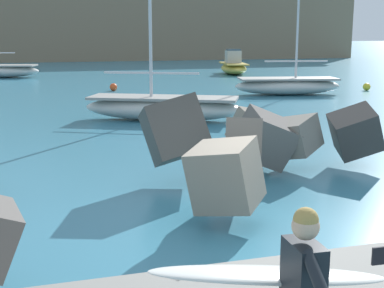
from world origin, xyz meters
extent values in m
plane|color=teal|center=(0.00, 0.00, 0.00)|extent=(400.00, 400.00, 0.00)
cube|color=#4C4944|center=(-0.35, 2.94, 1.19)|extent=(1.45, 1.42, 1.72)
cube|color=#4C4944|center=(0.66, 1.43, 1.28)|extent=(1.00, 1.12, 0.88)
cube|color=#605B56|center=(1.91, 3.15, 0.86)|extent=(1.48, 1.28, 1.61)
cube|color=slate|center=(2.68, 3.27, 0.83)|extent=(1.61, 1.49, 1.15)
cube|color=#3D3A38|center=(4.29, 3.11, 0.89)|extent=(1.51, 1.34, 1.48)
cube|color=gray|center=(-0.21, 0.08, 0.91)|extent=(1.57, 1.38, 1.33)
cube|color=gray|center=(1.97, 4.04, 0.85)|extent=(1.24, 1.39, 1.30)
cube|color=black|center=(-1.35, -4.76, 1.44)|extent=(0.24, 0.39, 0.60)
sphere|color=#DBB28E|center=(-1.35, -4.76, 1.87)|extent=(0.21, 0.21, 0.21)
sphere|color=tan|center=(-1.35, -4.76, 1.92)|extent=(0.19, 0.19, 0.19)
cylinder|color=black|center=(-1.33, -4.51, 1.40)|extent=(0.09, 0.09, 0.56)
ellipsoid|color=white|center=(-1.43, -4.44, 1.34)|extent=(2.10, 0.46, 0.37)
cube|color=black|center=(-0.48, -4.48, 1.41)|extent=(0.12, 0.03, 0.16)
ellipsoid|color=beige|center=(9.92, 18.11, 0.45)|extent=(6.01, 3.07, 0.91)
cube|color=#9C9991|center=(9.92, 18.11, 0.87)|extent=(5.53, 2.83, 0.10)
cylinder|color=silver|center=(10.34, 18.02, 4.61)|extent=(0.12, 0.12, 7.42)
cylinder|color=silver|center=(10.34, 18.02, 1.81)|extent=(3.38, 0.79, 0.08)
ellipsoid|color=#EAC64C|center=(12.44, 32.97, 0.45)|extent=(2.82, 5.08, 0.89)
cube|color=#AF9539|center=(12.44, 32.97, 0.85)|extent=(2.59, 4.67, 0.10)
cube|color=#B7B2A8|center=(12.51, 33.32, 1.39)|extent=(1.41, 1.64, 1.00)
cube|color=#334C5B|center=(12.51, 33.32, 1.95)|extent=(1.27, 1.47, 0.12)
ellipsoid|color=beige|center=(1.43, 11.52, 0.45)|extent=(6.26, 4.20, 0.90)
cube|color=#9C9991|center=(1.43, 11.52, 0.86)|extent=(5.76, 3.87, 0.10)
cylinder|color=silver|center=(1.01, 11.72, 4.21)|extent=(0.12, 0.12, 6.61)
cylinder|color=silver|center=(1.01, 11.72, 1.80)|extent=(3.35, 1.68, 0.08)
sphere|color=#E54C1E|center=(1.12, 22.73, 0.22)|extent=(0.44, 0.44, 0.44)
sphere|color=yellow|center=(15.32, 18.74, 0.22)|extent=(0.44, 0.44, 0.44)
cube|color=#847056|center=(0.00, 78.52, 5.55)|extent=(76.70, 44.66, 11.11)
camera|label=1|loc=(-3.20, -8.10, 3.27)|focal=49.74mm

